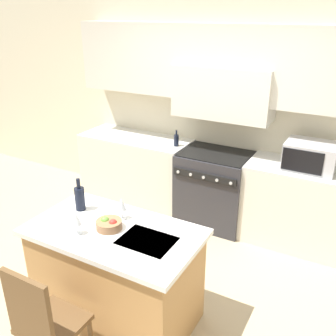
% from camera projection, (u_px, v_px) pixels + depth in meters
% --- Properties ---
extents(ground_plane, '(10.00, 10.00, 0.00)m').
position_uv_depth(ground_plane, '(147.00, 298.00, 3.56)').
color(ground_plane, tan).
extents(back_cabinetry, '(10.00, 0.46, 2.70)m').
position_uv_depth(back_cabinetry, '(227.00, 94.00, 4.46)').
color(back_cabinetry, beige).
rests_on(back_cabinetry, ground_plane).
extents(back_counter, '(3.88, 0.62, 0.95)m').
position_uv_depth(back_counter, '(215.00, 187.00, 4.70)').
color(back_counter, silver).
rests_on(back_counter, ground_plane).
extents(range_stove, '(0.84, 0.70, 0.94)m').
position_uv_depth(range_stove, '(214.00, 188.00, 4.69)').
color(range_stove, '#2D2D33').
rests_on(range_stove, ground_plane).
extents(microwave, '(0.53, 0.42, 0.29)m').
position_uv_depth(microwave, '(310.00, 156.00, 3.99)').
color(microwave, '#B7B7BC').
rests_on(microwave, back_counter).
extents(kitchen_island, '(1.41, 0.80, 0.89)m').
position_uv_depth(kitchen_island, '(117.00, 274.00, 3.19)').
color(kitchen_island, '#B7844C').
rests_on(kitchen_island, ground_plane).
extents(island_chair, '(0.42, 0.40, 0.99)m').
position_uv_depth(island_chair, '(43.00, 321.00, 2.59)').
color(island_chair, brown).
rests_on(island_chair, ground_plane).
extents(wine_bottle, '(0.09, 0.09, 0.30)m').
position_uv_depth(wine_bottle, '(80.00, 198.00, 3.29)').
color(wine_bottle, black).
rests_on(wine_bottle, kitchen_island).
extents(wine_glass_near, '(0.08, 0.08, 0.19)m').
position_uv_depth(wine_glass_near, '(76.00, 219.00, 2.92)').
color(wine_glass_near, white).
rests_on(wine_glass_near, kitchen_island).
extents(wine_glass_far, '(0.08, 0.08, 0.19)m').
position_uv_depth(wine_glass_far, '(122.00, 205.00, 3.13)').
color(wine_glass_far, white).
rests_on(wine_glass_far, kitchen_island).
extents(fruit_bowl, '(0.21, 0.21, 0.10)m').
position_uv_depth(fruit_bowl, '(109.00, 224.00, 3.03)').
color(fruit_bowl, '#996B47').
rests_on(fruit_bowl, kitchen_island).
extents(oil_bottle_on_counter, '(0.06, 0.06, 0.21)m').
position_uv_depth(oil_bottle_on_counter, '(176.00, 140.00, 4.69)').
color(oil_bottle_on_counter, black).
rests_on(oil_bottle_on_counter, back_counter).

